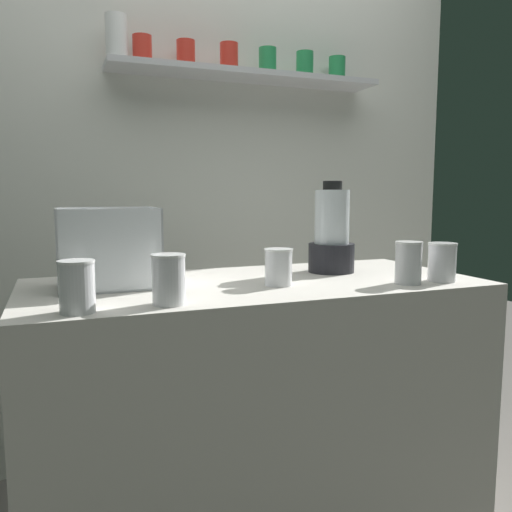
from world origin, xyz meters
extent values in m
cube|color=beige|center=(0.00, 0.00, 0.45)|extent=(1.40, 0.64, 0.90)
cube|color=silver|center=(0.00, 0.77, 1.25)|extent=(2.60, 0.04, 2.50)
cube|color=silver|center=(0.21, 0.65, 1.67)|extent=(1.18, 0.20, 0.02)
cylinder|color=red|center=(-0.23, 0.66, 1.74)|extent=(0.08, 0.08, 0.11)
cylinder|color=red|center=(-0.05, 0.67, 1.74)|extent=(0.08, 0.08, 0.11)
cylinder|color=red|center=(0.13, 0.64, 1.74)|extent=(0.08, 0.08, 0.11)
cylinder|color=#268C4C|center=(0.30, 0.65, 1.74)|extent=(0.08, 0.08, 0.11)
cylinder|color=#268C4C|center=(0.48, 0.64, 1.74)|extent=(0.08, 0.08, 0.11)
cylinder|color=#268C4C|center=(0.66, 0.67, 1.74)|extent=(0.08, 0.08, 0.11)
cylinder|color=white|center=(-0.33, 0.65, 1.77)|extent=(0.08, 0.08, 0.17)
cube|color=white|center=(-0.44, 0.06, 0.90)|extent=(0.28, 0.20, 0.01)
cube|color=white|center=(-0.44, -0.04, 1.02)|extent=(0.28, 0.01, 0.23)
cube|color=white|center=(-0.44, 0.16, 1.02)|extent=(0.28, 0.01, 0.23)
cube|color=white|center=(-0.58, 0.06, 1.02)|extent=(0.01, 0.20, 0.23)
cube|color=white|center=(-0.30, 0.06, 1.02)|extent=(0.01, 0.20, 0.23)
cone|color=orange|center=(-0.45, 0.05, 0.92)|extent=(0.09, 0.17, 0.03)
cone|color=orange|center=(-0.41, 0.06, 0.92)|extent=(0.12, 0.16, 0.03)
cone|color=orange|center=(-0.45, 0.05, 0.92)|extent=(0.13, 0.11, 0.03)
cone|color=orange|center=(-0.41, 0.06, 0.93)|extent=(0.17, 0.11, 0.03)
cone|color=orange|center=(-0.42, 0.05, 0.95)|extent=(0.13, 0.12, 0.03)
cone|color=orange|center=(-0.41, 0.06, 0.96)|extent=(0.16, 0.12, 0.03)
cone|color=orange|center=(-0.43, 0.06, 0.95)|extent=(0.07, 0.17, 0.03)
cylinder|color=black|center=(0.32, 0.09, 0.95)|extent=(0.16, 0.16, 0.10)
cylinder|color=silver|center=(0.32, 0.09, 1.09)|extent=(0.12, 0.12, 0.19)
cylinder|color=maroon|center=(0.32, 0.09, 1.02)|extent=(0.11, 0.11, 0.04)
cylinder|color=black|center=(0.32, 0.09, 1.20)|extent=(0.07, 0.07, 0.03)
cylinder|color=white|center=(-0.54, -0.25, 0.96)|extent=(0.08, 0.08, 0.12)
cylinder|color=orange|center=(-0.54, -0.25, 0.94)|extent=(0.07, 0.07, 0.08)
cylinder|color=white|center=(-0.54, -0.25, 1.02)|extent=(0.08, 0.08, 0.01)
cylinder|color=white|center=(-0.32, -0.24, 0.96)|extent=(0.08, 0.08, 0.12)
cylinder|color=orange|center=(-0.32, -0.24, 0.95)|extent=(0.08, 0.08, 0.10)
cylinder|color=white|center=(-0.32, -0.24, 1.02)|extent=(0.09, 0.09, 0.01)
cylinder|color=white|center=(0.04, -0.09, 0.95)|extent=(0.08, 0.08, 0.10)
cylinder|color=maroon|center=(0.04, -0.09, 0.93)|extent=(0.08, 0.08, 0.07)
cylinder|color=white|center=(0.04, -0.09, 1.01)|extent=(0.09, 0.09, 0.01)
cylinder|color=white|center=(0.42, -0.21, 0.96)|extent=(0.08, 0.08, 0.12)
cylinder|color=orange|center=(0.42, -0.21, 0.94)|extent=(0.07, 0.07, 0.08)
cylinder|color=white|center=(0.42, -0.21, 1.03)|extent=(0.08, 0.08, 0.01)
cylinder|color=white|center=(0.54, -0.21, 0.96)|extent=(0.09, 0.09, 0.11)
cylinder|color=orange|center=(0.54, -0.21, 0.93)|extent=(0.08, 0.08, 0.07)
cylinder|color=white|center=(0.54, -0.21, 1.02)|extent=(0.09, 0.09, 0.01)
camera|label=1|loc=(-0.57, -1.49, 1.18)|focal=36.19mm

